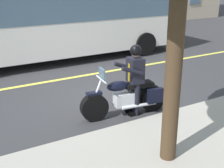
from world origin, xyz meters
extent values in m
plane|color=#333335|center=(0.00, 0.00, 0.00)|extent=(80.00, 80.00, 0.00)
cube|color=#E5DB4C|center=(0.00, -2.00, 0.01)|extent=(60.00, 0.16, 0.01)
cylinder|color=black|center=(0.91, 1.27, 0.33)|extent=(0.68, 0.29, 0.66)
cylinder|color=black|center=(-0.63, 1.49, 0.33)|extent=(0.68, 0.29, 0.66)
cube|color=silver|center=(0.11, 1.38, 0.42)|extent=(0.59, 0.36, 0.32)
ellipsoid|color=black|center=(0.31, 1.35, 0.78)|extent=(0.59, 0.36, 0.24)
cube|color=black|center=(-0.23, 1.43, 0.74)|extent=(0.73, 0.37, 0.12)
cube|color=black|center=(-0.55, 1.70, 0.48)|extent=(0.41, 0.17, 0.36)
cube|color=black|center=(-0.61, 1.26, 0.48)|extent=(0.41, 0.17, 0.36)
cylinder|color=silver|center=(0.89, 1.27, 0.60)|extent=(0.35, 0.10, 0.76)
cylinder|color=silver|center=(0.73, 1.30, 1.00)|extent=(0.12, 0.60, 0.04)
cube|color=black|center=(0.91, 1.27, 0.68)|extent=(0.38, 0.21, 0.06)
cylinder|color=silver|center=(-0.16, 1.58, 0.26)|extent=(0.90, 0.20, 0.08)
cube|color=slate|center=(0.71, 1.30, 1.12)|extent=(0.08, 0.32, 0.28)
cylinder|color=black|center=(-0.12, 1.54, 0.42)|extent=(0.14, 0.14, 0.84)
cube|color=black|center=(-0.06, 1.53, 0.05)|extent=(0.27, 0.15, 0.10)
cylinder|color=black|center=(-0.15, 1.30, 0.42)|extent=(0.14, 0.14, 0.84)
cube|color=black|center=(-0.09, 1.29, 0.05)|extent=(0.27, 0.15, 0.10)
cube|color=black|center=(-0.13, 1.42, 1.12)|extent=(0.37, 0.44, 0.60)
cube|color=#B28C14|center=(0.03, 1.39, 1.08)|extent=(0.03, 0.07, 0.44)
cylinder|color=black|center=(0.08, 1.61, 1.18)|extent=(0.56, 0.18, 0.28)
cylinder|color=black|center=(0.01, 1.17, 1.18)|extent=(0.56, 0.18, 0.28)
sphere|color=tan|center=(-0.13, 1.42, 1.55)|extent=(0.22, 0.22, 0.22)
sphere|color=black|center=(-0.13, 1.42, 1.60)|extent=(0.28, 0.28, 0.28)
cube|color=white|center=(-0.29, -4.49, 1.77)|extent=(11.00, 2.50, 2.85)
cube|color=slate|center=(-0.29, -4.49, 2.10)|extent=(11.04, 2.52, 0.90)
cube|color=slate|center=(-5.79, -4.49, 2.00)|extent=(0.06, 2.40, 1.90)
cylinder|color=black|center=(-3.89, -5.69, 0.50)|extent=(1.00, 0.30, 1.00)
cylinder|color=black|center=(-3.89, -3.29, 0.50)|extent=(1.00, 0.30, 1.00)
cylinder|color=#42301E|center=(0.60, 3.55, 1.84)|extent=(0.28, 0.28, 3.39)
camera|label=1|loc=(3.90, 7.17, 3.23)|focal=49.20mm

